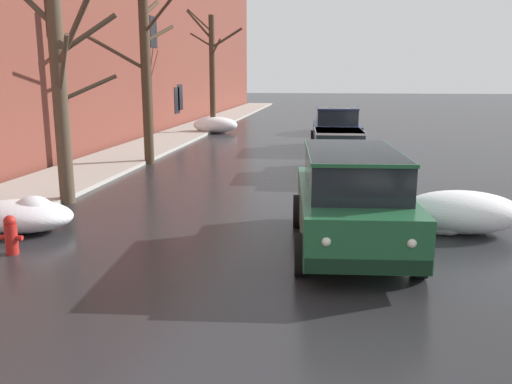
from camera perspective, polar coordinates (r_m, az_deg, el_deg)
left_sidewalk_slab at (r=22.96m, az=-12.36°, el=4.27°), size 2.70×80.00×0.12m
brick_townhouse_facade at (r=23.62m, az=-17.46°, el=18.11°), size 0.63×80.00×11.54m
snow_bank_near_corner_left at (r=11.97m, az=-23.52°, el=-2.29°), size 2.23×1.43×0.73m
snow_bank_along_left_kerb at (r=11.58m, az=20.77°, el=-2.09°), size 2.36×1.35×0.85m
snow_bank_mid_block_left at (r=30.21m, az=-4.34°, el=7.08°), size 2.48×1.30×0.90m
bare_tree_second_along_sidewalk at (r=13.87m, az=-20.07°, el=11.02°), size 2.77×1.75×5.73m
bare_tree_mid_block at (r=19.70m, az=-11.62°, el=13.29°), size 3.17×2.62×6.81m
bare_tree_far_down_block at (r=30.19m, az=-4.69°, el=12.86°), size 3.15×1.88×6.65m
suv_green_approaching_near_lane at (r=9.86m, az=10.05°, el=-0.40°), size 2.30×4.67×1.82m
sedan_silver_parked_kerbside_close at (r=17.44m, az=8.73°, el=4.28°), size 2.09×4.14×1.42m
suv_darkblue_parked_kerbside_mid at (r=23.58m, az=8.47°, el=6.89°), size 2.26×4.46×1.82m
sedan_grey_parked_far_down_block at (r=30.66m, az=8.44°, el=7.64°), size 2.14×4.18×1.42m
fire_hydrant at (r=10.49m, az=-24.53°, el=-4.14°), size 0.42×0.22×0.71m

